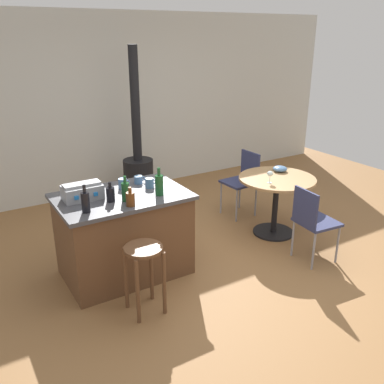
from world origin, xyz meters
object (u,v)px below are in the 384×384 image
(toolbox, at_px, (82,192))
(cup_0, at_px, (150,183))
(folding_chair_near, at_px, (243,178))
(cup_2, at_px, (138,180))
(bottle_4, at_px, (125,191))
(cup_1, at_px, (123,184))
(wooden_stool, at_px, (144,264))
(bottle_0, at_px, (110,194))
(folding_chair_far, at_px, (312,219))
(bottle_1, at_px, (130,199))
(dining_table, at_px, (276,191))
(wood_stove, at_px, (138,167))
(bottle_2, at_px, (159,185))
(bottle_3, at_px, (85,202))
(kitchen_island, at_px, (124,234))
(serving_bowl, at_px, (280,169))
(wine_glass, at_px, (270,174))

(toolbox, height_order, cup_0, toolbox)
(folding_chair_near, xyz_separation_m, cup_2, (-1.72, -0.39, 0.40))
(bottle_4, height_order, cup_1, bottle_4)
(wooden_stool, height_order, cup_1, cup_1)
(bottle_0, distance_m, cup_2, 0.55)
(folding_chair_far, xyz_separation_m, bottle_1, (-1.87, 0.52, 0.45))
(bottle_0, relative_size, cup_0, 1.54)
(folding_chair_near, distance_m, toolbox, 2.46)
(dining_table, relative_size, cup_1, 7.52)
(wood_stove, xyz_separation_m, bottle_2, (-0.66, -1.98, 0.46))
(cup_1, height_order, cup_2, cup_1)
(bottle_0, distance_m, bottle_3, 0.31)
(wood_stove, bearing_deg, kitchen_island, -118.81)
(serving_bowl, bearing_deg, folding_chair_near, 106.16)
(cup_1, distance_m, cup_2, 0.21)
(kitchen_island, distance_m, serving_bowl, 2.19)
(folding_chair_near, relative_size, cup_1, 7.07)
(cup_2, height_order, serving_bowl, cup_2)
(wood_stove, distance_m, cup_0, 1.90)
(wine_glass, distance_m, serving_bowl, 0.48)
(cup_1, relative_size, wine_glass, 0.86)
(bottle_1, height_order, bottle_4, bottle_4)
(dining_table, height_order, folding_chair_near, folding_chair_near)
(bottle_0, height_order, cup_1, bottle_0)
(wood_stove, relative_size, serving_bowl, 12.46)
(folding_chair_far, xyz_separation_m, toolbox, (-2.20, 0.92, 0.46))
(bottle_2, relative_size, cup_1, 2.27)
(bottle_4, xyz_separation_m, cup_2, (0.31, 0.39, -0.05))
(wooden_stool, height_order, cup_2, cup_2)
(wine_glass, bearing_deg, bottle_3, -178.86)
(wooden_stool, distance_m, bottle_1, 0.62)
(dining_table, xyz_separation_m, folding_chair_far, (-0.13, -0.73, -0.06))
(dining_table, distance_m, cup_1, 1.94)
(wooden_stool, xyz_separation_m, wine_glass, (1.87, 0.51, 0.37))
(wooden_stool, relative_size, cup_1, 5.26)
(wooden_stool, relative_size, folding_chair_near, 0.74)
(wood_stove, bearing_deg, wine_glass, -68.40)
(wine_glass, height_order, serving_bowl, wine_glass)
(kitchen_island, relative_size, cup_0, 10.27)
(bottle_1, distance_m, serving_bowl, 2.24)
(kitchen_island, distance_m, bottle_1, 0.60)
(wood_stove, height_order, cup_2, wood_stove)
(folding_chair_near, height_order, cup_1, cup_1)
(bottle_4, bearing_deg, bottle_2, -5.27)
(toolbox, xyz_separation_m, cup_2, (0.65, 0.13, -0.03))
(bottle_3, bearing_deg, wood_stove, 55.02)
(bottle_4, bearing_deg, wine_glass, -0.87)
(wood_stove, relative_size, bottle_1, 12.28)
(kitchen_island, xyz_separation_m, bottle_0, (-0.15, -0.11, 0.51))
(bottle_4, xyz_separation_m, cup_1, (0.11, 0.33, -0.04))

